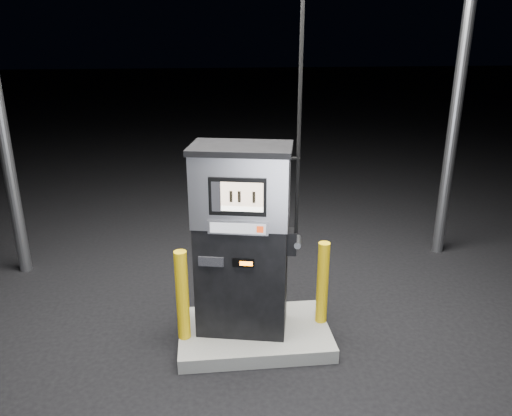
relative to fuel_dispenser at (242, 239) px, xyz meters
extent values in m
plane|color=black|center=(0.12, -0.05, -1.17)|extent=(80.00, 80.00, 0.00)
cube|color=slate|center=(0.12, -0.05, -1.09)|extent=(1.60, 1.00, 0.15)
cylinder|color=gray|center=(3.12, 1.95, 1.08)|extent=(0.16, 0.16, 4.50)
cube|color=black|center=(0.00, 0.00, -0.42)|extent=(1.01, 0.71, 1.20)
cube|color=silver|center=(0.00, 0.00, 0.55)|extent=(1.03, 0.73, 0.72)
cube|color=black|center=(0.00, 0.00, 0.94)|extent=(1.07, 0.78, 0.06)
cube|color=black|center=(-0.06, -0.27, 0.54)|extent=(0.53, 0.14, 0.37)
cube|color=beige|center=(-0.02, -0.29, 0.57)|extent=(0.39, 0.09, 0.23)
cube|color=white|center=(-0.02, -0.29, 0.43)|extent=(0.39, 0.09, 0.05)
cube|color=silver|center=(-0.06, -0.27, 0.23)|extent=(0.57, 0.15, 0.13)
cube|color=#97999F|center=(-0.07, -0.29, 0.23)|extent=(0.52, 0.11, 0.10)
cube|color=red|center=(0.14, -0.33, 0.23)|extent=(0.07, 0.02, 0.07)
cube|color=black|center=(-0.01, -0.28, -0.13)|extent=(0.21, 0.06, 0.09)
cube|color=orange|center=(0.01, -0.29, -0.13)|extent=(0.12, 0.03, 0.04)
cube|color=black|center=(-0.33, -0.21, -0.13)|extent=(0.25, 0.08, 0.10)
cube|color=black|center=(0.49, -0.10, -0.01)|extent=(0.13, 0.19, 0.24)
cylinder|color=gray|center=(0.55, -0.11, -0.01)|extent=(0.11, 0.22, 0.07)
cylinder|color=black|center=(0.52, -0.16, 1.60)|extent=(0.04, 0.04, 2.99)
cylinder|color=yellow|center=(-0.62, -0.14, -0.53)|extent=(0.16, 0.16, 0.97)
cylinder|color=yellow|center=(0.86, 0.01, -0.55)|extent=(0.13, 0.13, 0.93)
camera|label=1|loc=(-0.36, -4.63, 2.00)|focal=35.00mm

